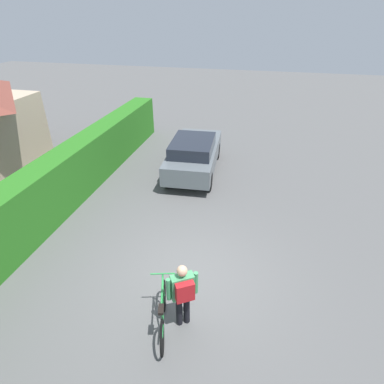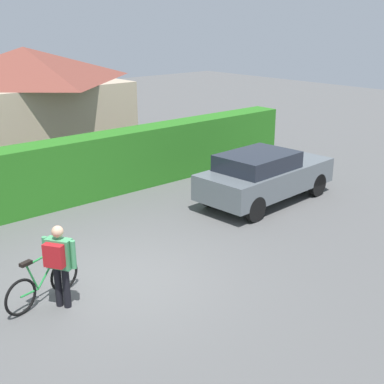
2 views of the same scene
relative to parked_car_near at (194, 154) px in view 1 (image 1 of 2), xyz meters
name	(u,v)px [view 1 (image 1 of 2)]	position (x,y,z in m)	size (l,w,h in m)	color
ground_plane	(193,276)	(-5.54, -1.25, -0.77)	(60.00, 60.00, 0.00)	#535353
hedge_row	(13,220)	(-5.54, 3.53, 0.10)	(19.22, 0.90, 1.76)	#266B1C
parked_car_near	(194,154)	(0.00, 0.00, 0.00)	(4.25, 1.96, 1.45)	slate
bicycle	(163,314)	(-7.03, -0.99, -0.40)	(1.62, 0.63, 0.98)	black
person_rider	(183,292)	(-6.87, -1.37, 0.15)	(0.50, 0.55, 1.54)	black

